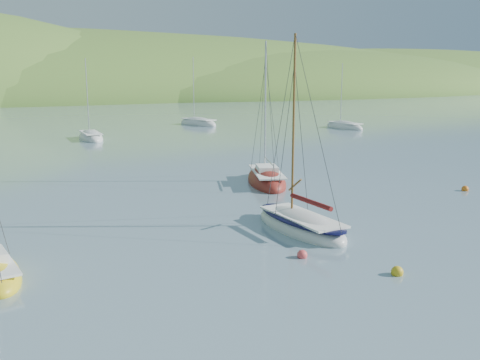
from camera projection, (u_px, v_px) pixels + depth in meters
name	position (u px, v px, depth m)	size (l,w,h in m)	color
ground	(353.00, 254.00, 23.59)	(700.00, 700.00, 0.00)	#70939B
daysailer_white	(301.00, 225.00, 27.16)	(2.72, 6.87, 10.44)	silver
sloop_red	(266.00, 180.00, 38.56)	(4.92, 7.80, 10.92)	maroon
distant_sloop_a	(91.00, 138.00, 63.85)	(2.74, 7.33, 10.37)	silver
distant_sloop_b	(198.00, 124.00, 81.44)	(4.96, 8.22, 11.07)	silver
distant_sloop_d	(344.00, 127.00, 76.48)	(3.16, 7.21, 9.99)	silver
mooring_buoys	(403.00, 230.00, 26.66)	(17.60, 10.23, 0.49)	gold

